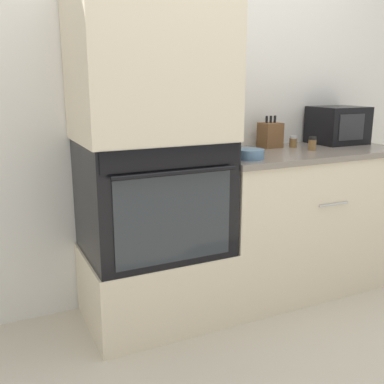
{
  "coord_description": "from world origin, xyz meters",
  "views": [
    {
      "loc": [
        -1.24,
        -1.97,
        1.37
      ],
      "look_at": [
        -0.2,
        0.21,
        0.77
      ],
      "focal_mm": 42.0,
      "sensor_mm": 36.0,
      "label": 1
    }
  ],
  "objects_px": {
    "wall_oven": "(153,196)",
    "condiment_jar_mid": "(293,142)",
    "bowl": "(250,154)",
    "condiment_jar_near": "(312,144)",
    "knife_block": "(270,135)",
    "microwave": "(338,125)"
  },
  "relations": [
    {
      "from": "wall_oven",
      "to": "condiment_jar_mid",
      "type": "xyz_separation_m",
      "value": [
        1.03,
        0.11,
        0.23
      ]
    },
    {
      "from": "condiment_jar_mid",
      "to": "wall_oven",
      "type": "bearing_deg",
      "value": -173.91
    },
    {
      "from": "bowl",
      "to": "condiment_jar_near",
      "type": "bearing_deg",
      "value": 11.1
    },
    {
      "from": "bowl",
      "to": "knife_block",
      "type": "bearing_deg",
      "value": 41.77
    },
    {
      "from": "wall_oven",
      "to": "condiment_jar_mid",
      "type": "relative_size",
      "value": 10.2
    },
    {
      "from": "wall_oven",
      "to": "bowl",
      "type": "relative_size",
      "value": 4.71
    },
    {
      "from": "wall_oven",
      "to": "knife_block",
      "type": "xyz_separation_m",
      "value": [
        0.89,
        0.18,
        0.28
      ]
    },
    {
      "from": "wall_oven",
      "to": "microwave",
      "type": "bearing_deg",
      "value": 5.39
    },
    {
      "from": "knife_block",
      "to": "condiment_jar_near",
      "type": "bearing_deg",
      "value": -53.19
    },
    {
      "from": "wall_oven",
      "to": "bowl",
      "type": "distance_m",
      "value": 0.59
    },
    {
      "from": "knife_block",
      "to": "condiment_jar_mid",
      "type": "height_order",
      "value": "knife_block"
    },
    {
      "from": "condiment_jar_near",
      "to": "condiment_jar_mid",
      "type": "bearing_deg",
      "value": 99.87
    },
    {
      "from": "condiment_jar_near",
      "to": "microwave",
      "type": "bearing_deg",
      "value": 26.15
    },
    {
      "from": "wall_oven",
      "to": "knife_block",
      "type": "bearing_deg",
      "value": 11.12
    },
    {
      "from": "microwave",
      "to": "condiment_jar_mid",
      "type": "distance_m",
      "value": 0.41
    },
    {
      "from": "knife_block",
      "to": "condiment_jar_near",
      "type": "height_order",
      "value": "knife_block"
    },
    {
      "from": "knife_block",
      "to": "bowl",
      "type": "relative_size",
      "value": 1.27
    },
    {
      "from": "bowl",
      "to": "condiment_jar_mid",
      "type": "bearing_deg",
      "value": 27.38
    },
    {
      "from": "bowl",
      "to": "condiment_jar_near",
      "type": "height_order",
      "value": "condiment_jar_near"
    },
    {
      "from": "wall_oven",
      "to": "microwave",
      "type": "distance_m",
      "value": 1.47
    },
    {
      "from": "knife_block",
      "to": "condiment_jar_near",
      "type": "xyz_separation_m",
      "value": [
        0.17,
        -0.22,
        -0.04
      ]
    },
    {
      "from": "condiment_jar_mid",
      "to": "bowl",
      "type": "bearing_deg",
      "value": -152.62
    }
  ]
}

